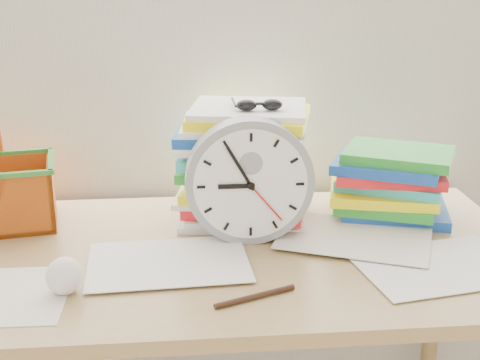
{
  "coord_description": "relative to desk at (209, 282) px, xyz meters",
  "views": [
    {
      "loc": [
        -0.05,
        0.28,
        1.35
      ],
      "look_at": [
        0.07,
        1.6,
        0.91
      ],
      "focal_mm": 50.0,
      "sensor_mm": 36.0,
      "label": 1
    }
  ],
  "objects": [
    {
      "name": "desk",
      "position": [
        0.0,
        0.0,
        0.0
      ],
      "size": [
        1.4,
        0.7,
        0.75
      ],
      "color": "#9C7C49",
      "rests_on": "ground"
    },
    {
      "name": "pen",
      "position": [
        0.08,
        -0.22,
        0.08
      ],
      "size": [
        0.16,
        0.07,
        0.01
      ],
      "primitive_type": "cylinder",
      "rotation": [
        0.0,
        1.57,
        0.38
      ],
      "color": "black",
      "rests_on": "desk"
    },
    {
      "name": "clock",
      "position": [
        0.09,
        0.05,
        0.21
      ],
      "size": [
        0.28,
        0.06,
        0.28
      ],
      "primitive_type": "cylinder",
      "rotation": [
        1.57,
        0.0,
        0.0
      ],
      "color": "gray",
      "rests_on": "desk"
    },
    {
      "name": "paper_stack",
      "position": [
        0.09,
        0.19,
        0.21
      ],
      "size": [
        0.35,
        0.3,
        0.27
      ],
      "primitive_type": null,
      "rotation": [
        0.0,
        0.0,
        -0.14
      ],
      "color": "white",
      "rests_on": "desk"
    },
    {
      "name": "sunglasses",
      "position": [
        0.13,
        0.14,
        0.36
      ],
      "size": [
        0.12,
        0.1,
        0.03
      ],
      "primitive_type": null,
      "rotation": [
        0.0,
        0.0,
        0.01
      ],
      "color": "black",
      "rests_on": "paper_stack"
    },
    {
      "name": "crumpled_ball",
      "position": [
        -0.28,
        -0.16,
        0.11
      ],
      "size": [
        0.07,
        0.07,
        0.07
      ],
      "primitive_type": "sphere",
      "color": "white",
      "rests_on": "desk"
    },
    {
      "name": "scattered_papers",
      "position": [
        0.0,
        0.0,
        0.08
      ],
      "size": [
        1.26,
        0.42,
        0.02
      ],
      "primitive_type": null,
      "color": "white",
      "rests_on": "desk"
    },
    {
      "name": "book_stack",
      "position": [
        0.45,
        0.17,
        0.16
      ],
      "size": [
        0.34,
        0.3,
        0.17
      ],
      "primitive_type": null,
      "rotation": [
        0.0,
        0.0,
        -0.36
      ],
      "color": "white",
      "rests_on": "desk"
    }
  ]
}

